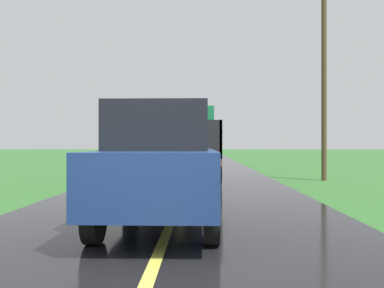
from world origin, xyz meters
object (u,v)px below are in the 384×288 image
(following_car, at_px, (162,164))
(banana_truck_near, at_px, (186,142))
(banana_truck_far, at_px, (199,143))
(utility_pole_roadside, at_px, (324,72))

(following_car, bearing_deg, banana_truck_near, 89.66)
(banana_truck_near, height_order, banana_truck_far, same)
(banana_truck_near, relative_size, following_car, 1.42)
(banana_truck_near, distance_m, following_car, 8.24)
(banana_truck_near, height_order, utility_pole_roadside, utility_pole_roadside)
(following_car, bearing_deg, utility_pole_roadside, 57.39)
(banana_truck_far, distance_m, utility_pole_roadside, 13.31)
(banana_truck_near, height_order, following_car, banana_truck_near)
(banana_truck_near, relative_size, utility_pole_roadside, 0.77)
(banana_truck_far, relative_size, utility_pole_roadside, 0.77)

